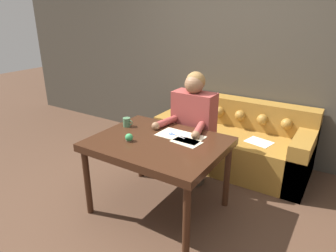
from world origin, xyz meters
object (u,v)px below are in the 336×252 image
object	(u,v)px
pin_cushion	(129,138)
couch	(234,143)
dining_table	(158,148)
mug	(127,122)
person	(193,130)
scissors	(174,135)

from	to	relation	value
pin_cushion	couch	bearing A→B (deg)	70.78
dining_table	mug	size ratio (longest dim) A/B	10.39
dining_table	pin_cushion	size ratio (longest dim) A/B	16.42
couch	mug	bearing A→B (deg)	-123.24
mug	pin_cushion	xyz separation A→B (m)	(0.25, -0.27, -0.01)
dining_table	mug	world-z (taller)	mug
dining_table	couch	distance (m)	1.34
couch	person	size ratio (longest dim) A/B	1.42
person	couch	bearing A→B (deg)	69.79
person	mug	bearing A→B (deg)	-136.30
dining_table	person	bearing A→B (deg)	86.44
dining_table	mug	bearing A→B (deg)	164.65
couch	mug	world-z (taller)	mug
dining_table	mug	xyz separation A→B (m)	(-0.46, 0.13, 0.12)
dining_table	person	distance (m)	0.61
dining_table	couch	size ratio (longest dim) A/B	0.66
couch	mug	size ratio (longest dim) A/B	15.76
scissors	pin_cushion	bearing A→B (deg)	-128.37
scissors	couch	bearing A→B (deg)	78.07
person	pin_cushion	distance (m)	0.80
dining_table	pin_cushion	world-z (taller)	pin_cushion
scissors	mug	world-z (taller)	mug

